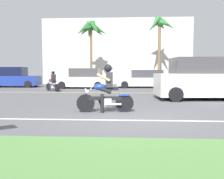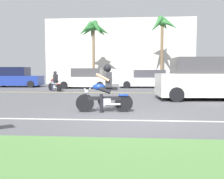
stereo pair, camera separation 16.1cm
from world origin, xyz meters
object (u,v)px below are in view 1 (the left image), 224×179
Objects in this scene: parked_car_3 at (218,79)px; motorcyclist_distant at (53,83)px; motorcyclist at (106,92)px; palm_tree_0 at (91,31)px; parked_car_2 at (144,79)px; palm_tree_1 at (160,28)px; suv_nearby at (206,79)px; parked_car_0 at (12,78)px; parked_car_1 at (83,79)px.

parked_car_3 is 3.31× the size of motorcyclist_distant.
motorcyclist is 1.37× the size of motorcyclist_distant.
motorcyclist_distant is at bearing -105.04° from palm_tree_0.
parked_car_3 reaches higher than parked_car_2.
parked_car_3 is at bearing -39.47° from palm_tree_1.
suv_nearby is (4.46, 3.99, 0.30)m from motorcyclist.
suv_nearby reaches higher than parked_car_0.
parked_car_2 is (11.06, -0.12, -0.10)m from parked_car_0.
suv_nearby reaches higher than parked_car_3.
palm_tree_1 is (-4.05, 3.33, 4.48)m from parked_car_3.
motorcyclist_distant is at bearing -164.04° from parked_car_3.
parked_car_0 is 11.06m from parked_car_2.
parked_car_3 is 11.47m from palm_tree_0.
parked_car_3 is at bearing 67.01° from suv_nearby.
motorcyclist is at bearing -62.83° from motorcyclist_distant.
parked_car_0 is 16.68m from parked_car_3.
palm_tree_1 reaches higher than suv_nearby.
motorcyclist_distant is (-8.71, 4.29, -0.38)m from suv_nearby.
motorcyclist_distant is at bearing -41.27° from parked_car_0.
parked_car_1 is 4.96m from parked_car_2.
motorcyclist is 0.48× the size of parked_car_1.
parked_car_1 is 0.87× the size of parked_car_3.
motorcyclist_distant is (-6.37, -4.00, -0.10)m from parked_car_2.
parked_car_3 is 0.71× the size of palm_tree_1.
motorcyclist is 0.43× the size of parked_car_0.
palm_tree_0 reaches higher than motorcyclist.
parked_car_2 reaches higher than motorcyclist_distant.
parked_car_1 is at bearing 103.62° from motorcyclist.
palm_tree_1 reaches higher than parked_car_2.
motorcyclist_distant is (-11.98, -3.43, -0.15)m from parked_car_3.
motorcyclist_distant is at bearing -116.87° from parked_car_1.
suv_nearby is at bearing -86.00° from palm_tree_1.
parked_car_1 is at bearing 63.13° from motorcyclist_distant.
suv_nearby is 3.62× the size of motorcyclist_distant.
palm_tree_1 is (6.24, 0.46, 0.28)m from palm_tree_0.
parked_car_1 is at bearing -10.24° from parked_car_0.
parked_car_0 is 0.69× the size of palm_tree_1.
motorcyclist is 12.46m from parked_car_2.
parked_car_1 is (-7.19, 7.28, -0.23)m from suv_nearby.
parked_car_2 is at bearing -119.57° from palm_tree_1.
palm_tree_1 is at bearing 60.43° from parked_car_2.
palm_tree_1 reaches higher than parked_car_0.
motorcyclist reaches higher than parked_car_2.
palm_tree_0 reaches higher than parked_car_1.
motorcyclist_distant is at bearing -139.58° from palm_tree_1.
palm_tree_0 is 7.84m from motorcyclist_distant.
parked_car_3 is at bearing 2.35° from parked_car_1.
motorcyclist is at bearing -103.77° from palm_tree_1.
parked_car_2 is at bearing 11.72° from parked_car_1.
parked_car_0 is at bearing 138.73° from motorcyclist_distant.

